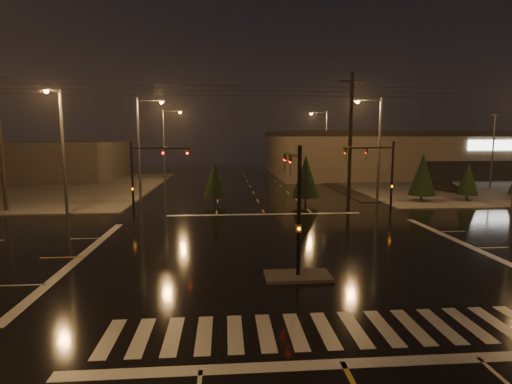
% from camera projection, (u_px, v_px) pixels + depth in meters
% --- Properties ---
extents(ground, '(140.00, 140.00, 0.00)m').
position_uv_depth(ground, '(285.00, 252.00, 22.14)').
color(ground, black).
rests_on(ground, ground).
extents(sidewalk_ne, '(36.00, 36.00, 0.12)m').
position_uv_depth(sidewalk_ne, '(470.00, 184.00, 54.09)').
color(sidewalk_ne, '#484641').
rests_on(sidewalk_ne, ground).
extents(sidewalk_nw, '(36.00, 36.00, 0.12)m').
position_uv_depth(sidewalk_nw, '(9.00, 188.00, 49.41)').
color(sidewalk_nw, '#484641').
rests_on(sidewalk_nw, ground).
extents(median_island, '(3.00, 1.60, 0.15)m').
position_uv_depth(median_island, '(298.00, 276.00, 18.18)').
color(median_island, '#484641').
rests_on(median_island, ground).
extents(crosswalk, '(15.00, 2.60, 0.01)m').
position_uv_depth(crosswalk, '(325.00, 330.00, 13.25)').
color(crosswalk, beige).
rests_on(crosswalk, ground).
extents(stop_bar_near, '(16.00, 0.50, 0.01)m').
position_uv_depth(stop_bar_near, '(343.00, 364.00, 11.27)').
color(stop_bar_near, beige).
rests_on(stop_bar_near, ground).
extents(stop_bar_far, '(16.00, 0.50, 0.01)m').
position_uv_depth(stop_bar_far, '(265.00, 214.00, 33.00)').
color(stop_bar_far, beige).
rests_on(stop_bar_far, ground).
extents(retail_building, '(60.20, 28.30, 7.20)m').
position_uv_depth(retail_building, '(444.00, 151.00, 69.75)').
color(retail_building, '#706750').
rests_on(retail_building, ground).
extents(commercial_block, '(30.00, 18.00, 5.60)m').
position_uv_depth(commercial_block, '(15.00, 160.00, 60.49)').
color(commercial_block, '#3F3937').
rests_on(commercial_block, ground).
extents(signal_mast_median, '(0.25, 4.59, 6.00)m').
position_uv_depth(signal_mast_median, '(295.00, 193.00, 18.59)').
color(signal_mast_median, black).
rests_on(signal_mast_median, ground).
extents(signal_mast_ne, '(4.84, 1.86, 6.00)m').
position_uv_depth(signal_mast_ne, '(382.00, 169.00, 32.36)').
color(signal_mast_ne, black).
rests_on(signal_mast_ne, ground).
extents(signal_mast_nw, '(4.84, 1.86, 6.00)m').
position_uv_depth(signal_mast_nw, '(144.00, 170.00, 30.88)').
color(signal_mast_nw, black).
rests_on(signal_mast_nw, ground).
extents(streetlight_1, '(2.77, 0.32, 10.00)m').
position_uv_depth(streetlight_1, '(142.00, 143.00, 38.24)').
color(streetlight_1, '#38383A').
rests_on(streetlight_1, ground).
extents(streetlight_2, '(2.77, 0.32, 10.00)m').
position_uv_depth(streetlight_2, '(166.00, 141.00, 54.04)').
color(streetlight_2, '#38383A').
rests_on(streetlight_2, ground).
extents(streetlight_3, '(2.77, 0.32, 10.00)m').
position_uv_depth(streetlight_3, '(376.00, 143.00, 38.01)').
color(streetlight_3, '#38383A').
rests_on(streetlight_3, ground).
extents(streetlight_4, '(2.77, 0.32, 10.00)m').
position_uv_depth(streetlight_4, '(324.00, 141.00, 57.76)').
color(streetlight_4, '#38383A').
rests_on(streetlight_4, ground).
extents(streetlight_5, '(0.32, 2.77, 10.00)m').
position_uv_depth(streetlight_5, '(61.00, 144.00, 31.13)').
color(streetlight_5, '#38383A').
rests_on(streetlight_5, ground).
extents(utility_pole_0, '(2.20, 0.32, 12.00)m').
position_uv_depth(utility_pole_0, '(0.00, 140.00, 33.40)').
color(utility_pole_0, black).
rests_on(utility_pole_0, ground).
extents(utility_pole_1, '(2.20, 0.32, 12.00)m').
position_uv_depth(utility_pole_1, '(350.00, 139.00, 35.74)').
color(utility_pole_1, black).
rests_on(utility_pole_1, ground).
extents(conifer_0, '(2.60, 2.60, 4.76)m').
position_uv_depth(conifer_0, '(423.00, 174.00, 38.91)').
color(conifer_0, black).
rests_on(conifer_0, ground).
extents(conifer_1, '(1.96, 1.96, 3.76)m').
position_uv_depth(conifer_1, '(468.00, 179.00, 39.20)').
color(conifer_1, black).
rests_on(conifer_1, ground).
extents(conifer_3, '(2.19, 2.19, 4.13)m').
position_uv_depth(conifer_3, '(215.00, 179.00, 37.84)').
color(conifer_3, black).
rests_on(conifer_3, ground).
extents(conifer_4, '(2.55, 2.55, 4.68)m').
position_uv_depth(conifer_4, '(306.00, 176.00, 37.50)').
color(conifer_4, black).
rests_on(conifer_4, ground).
extents(car_parked, '(3.07, 4.69, 1.49)m').
position_uv_depth(car_parked, '(445.00, 185.00, 46.60)').
color(car_parked, black).
rests_on(car_parked, ground).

